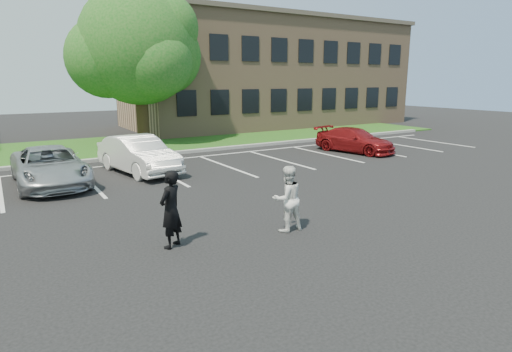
% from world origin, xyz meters
% --- Properties ---
extents(ground_plane, '(90.00, 90.00, 0.00)m').
position_xyz_m(ground_plane, '(0.00, 0.00, 0.00)').
color(ground_plane, black).
rests_on(ground_plane, ground).
extents(curb, '(40.00, 0.30, 0.15)m').
position_xyz_m(curb, '(0.00, 12.00, 0.07)').
color(curb, gray).
rests_on(curb, ground).
extents(grass_strip, '(44.00, 8.00, 0.08)m').
position_xyz_m(grass_strip, '(0.00, 16.00, 0.04)').
color(grass_strip, '#0F4C10').
rests_on(grass_strip, ground).
extents(stall_lines, '(34.00, 5.36, 0.01)m').
position_xyz_m(stall_lines, '(1.40, 8.95, 0.01)').
color(stall_lines, silver).
rests_on(stall_lines, ground).
extents(office_building, '(22.40, 10.40, 8.30)m').
position_xyz_m(office_building, '(14.00, 21.99, 4.16)').
color(office_building, '#9B795B').
rests_on(office_building, ground).
extents(tree, '(7.80, 7.20, 8.80)m').
position_xyz_m(tree, '(1.98, 16.72, 5.35)').
color(tree, black).
rests_on(tree, ground).
extents(man_black_suit, '(0.76, 0.70, 1.74)m').
position_xyz_m(man_black_suit, '(-2.45, 0.59, 0.87)').
color(man_black_suit, black).
rests_on(man_black_suit, ground).
extents(man_white_shirt, '(0.83, 0.66, 1.63)m').
position_xyz_m(man_white_shirt, '(0.35, 0.11, 0.81)').
color(man_white_shirt, silver).
rests_on(man_white_shirt, ground).
extents(car_silver_minivan, '(2.30, 4.88, 1.35)m').
position_xyz_m(car_silver_minivan, '(-4.03, 8.22, 0.67)').
color(car_silver_minivan, '#AEB1B5').
rests_on(car_silver_minivan, ground).
extents(car_white_sedan, '(2.34, 4.67, 1.47)m').
position_xyz_m(car_white_sedan, '(-0.77, 8.65, 0.74)').
color(car_white_sedan, silver).
rests_on(car_white_sedan, ground).
extents(car_red_compact, '(2.66, 4.49, 1.22)m').
position_xyz_m(car_red_compact, '(10.12, 7.80, 0.61)').
color(car_red_compact, maroon).
rests_on(car_red_compact, ground).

